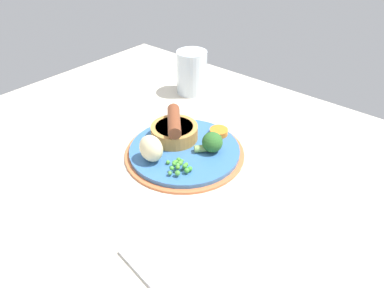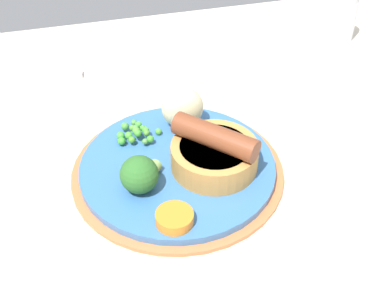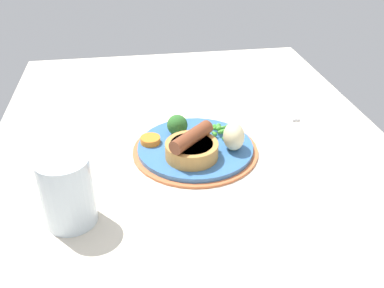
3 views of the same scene
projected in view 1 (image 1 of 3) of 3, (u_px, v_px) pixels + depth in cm
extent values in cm
cube|color=beige|center=(188.00, 161.00, 70.01)|extent=(110.00, 80.00, 3.00)
cylinder|color=#CC6B3D|center=(185.00, 152.00, 69.59)|extent=(24.17, 24.17, 0.50)
cylinder|color=#386BA8|center=(185.00, 150.00, 69.33)|extent=(22.24, 22.24, 1.40)
cylinder|color=#BC8442|center=(174.00, 132.00, 70.86)|extent=(9.74, 9.74, 2.93)
cylinder|color=#33190C|center=(174.00, 127.00, 70.09)|extent=(7.79, 7.79, 0.30)
cylinder|color=brown|center=(174.00, 121.00, 69.24)|extent=(8.66, 8.85, 2.61)
sphere|color=green|center=(172.00, 168.00, 62.19)|extent=(0.83, 0.83, 0.83)
sphere|color=#50972C|center=(178.00, 167.00, 62.08)|extent=(0.77, 0.77, 0.77)
sphere|color=#4C9143|center=(170.00, 173.00, 61.59)|extent=(0.78, 0.78, 0.78)
sphere|color=#459339|center=(177.00, 173.00, 61.28)|extent=(0.99, 0.99, 0.99)
sphere|color=green|center=(175.00, 162.00, 63.33)|extent=(0.87, 0.87, 0.87)
sphere|color=green|center=(174.00, 164.00, 62.92)|extent=(0.74, 0.74, 0.74)
sphere|color=#4F9735|center=(180.00, 163.00, 62.72)|extent=(0.95, 0.95, 0.95)
sphere|color=green|center=(181.00, 163.00, 63.06)|extent=(0.89, 0.89, 0.89)
sphere|color=#58A93E|center=(174.00, 163.00, 63.28)|extent=(0.75, 0.75, 0.75)
sphere|color=#4E9A2D|center=(186.00, 165.00, 63.17)|extent=(0.81, 0.81, 0.81)
sphere|color=#4F9242|center=(182.00, 161.00, 64.35)|extent=(0.71, 0.71, 0.71)
sphere|color=green|center=(190.00, 169.00, 62.49)|extent=(0.93, 0.93, 0.93)
sphere|color=green|center=(179.00, 160.00, 64.54)|extent=(0.89, 0.89, 0.89)
sphere|color=#4E9335|center=(176.00, 162.00, 63.67)|extent=(0.77, 0.77, 0.77)
sphere|color=green|center=(187.00, 170.00, 61.90)|extent=(0.98, 0.98, 0.98)
sphere|color=green|center=(185.00, 166.00, 62.53)|extent=(0.92, 0.92, 0.92)
sphere|color=#4FA444|center=(178.00, 165.00, 62.36)|extent=(0.76, 0.76, 0.76)
sphere|color=#4C9E38|center=(169.00, 163.00, 64.34)|extent=(0.81, 0.81, 0.81)
sphere|color=#2D6628|center=(212.00, 142.00, 66.90)|extent=(4.13, 4.13, 4.13)
cylinder|color=#7A9E56|center=(200.00, 149.00, 67.40)|extent=(2.60, 2.67, 1.45)
ellipsoid|color=beige|center=(151.00, 148.00, 64.19)|extent=(5.39, 4.41, 5.31)
cylinder|color=orange|center=(219.00, 132.00, 72.54)|extent=(5.30, 5.30, 1.20)
cylinder|color=silver|center=(192.00, 72.00, 88.74)|extent=(7.84, 7.84, 11.18)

